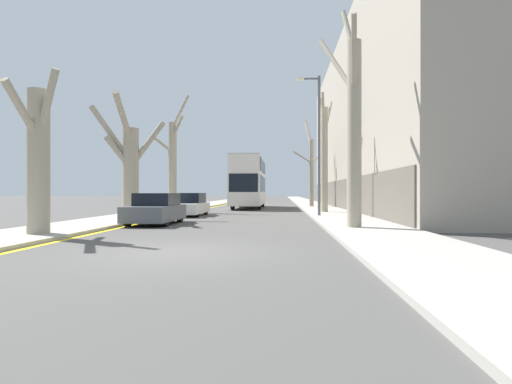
# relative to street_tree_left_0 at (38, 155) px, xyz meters

# --- Properties ---
(ground_plane) EXTENTS (300.00, 300.00, 0.00)m
(ground_plane) POSITION_rel_street_tree_left_0_xyz_m (5.40, -2.97, -2.70)
(ground_plane) COLOR #4C4947
(sidewalk_left) EXTENTS (3.35, 120.00, 0.12)m
(sidewalk_left) POSITION_rel_street_tree_left_0_xyz_m (-0.54, 47.03, -2.64)
(sidewalk_left) COLOR #A39E93
(sidewalk_left) RESTS_ON ground
(sidewalk_right) EXTENTS (3.35, 120.00, 0.12)m
(sidewalk_right) POSITION_rel_street_tree_left_0_xyz_m (11.34, 47.03, -2.64)
(sidewalk_right) COLOR #A39E93
(sidewalk_right) RESTS_ON ground
(building_facade_right) EXTENTS (10.08, 42.88, 14.92)m
(building_facade_right) POSITION_rel_street_tree_left_0_xyz_m (18.01, 23.64, 4.75)
(building_facade_right) COLOR #9E9384
(building_facade_right) RESTS_ON ground
(kerb_line_stripe) EXTENTS (0.24, 120.00, 0.01)m
(kerb_line_stripe) POSITION_rel_street_tree_left_0_xyz_m (1.31, 47.03, -2.69)
(kerb_line_stripe) COLOR yellow
(kerb_line_stripe) RESTS_ON ground
(street_tree_left_0) EXTENTS (2.74, 3.57, 5.40)m
(street_tree_left_0) POSITION_rel_street_tree_left_0_xyz_m (0.00, 0.00, 0.00)
(street_tree_left_0) COLOR gray
(street_tree_left_0) RESTS_ON ground
(street_tree_left_1) EXTENTS (3.81, 3.45, 6.35)m
(street_tree_left_1) POSITION_rel_street_tree_left_0_xyz_m (-0.14, 8.22, 0.21)
(street_tree_left_1) COLOR gray
(street_tree_left_1) RESTS_ON ground
(street_tree_left_2) EXTENTS (2.94, 1.07, 8.54)m
(street_tree_left_2) POSITION_rel_street_tree_left_0_xyz_m (-0.01, 16.22, 0.92)
(street_tree_left_2) COLOR gray
(street_tree_left_2) RESTS_ON ground
(street_tree_right_0) EXTENTS (1.51, 3.87, 8.96)m
(street_tree_right_0) POSITION_rel_street_tree_left_0_xyz_m (10.77, 3.12, 1.40)
(street_tree_right_0) COLOR gray
(street_tree_right_0) RESTS_ON ground
(street_tree_right_1) EXTENTS (1.14, 3.30, 8.40)m
(street_tree_right_1) POSITION_rel_street_tree_left_0_xyz_m (10.93, 15.15, 1.39)
(street_tree_right_1) COLOR gray
(street_tree_right_1) RESTS_ON ground
(street_tree_right_2) EXTENTS (3.49, 2.09, 8.78)m
(street_tree_right_2) POSITION_rel_street_tree_left_0_xyz_m (10.81, 25.79, 1.06)
(street_tree_right_2) COLOR gray
(street_tree_right_2) RESTS_ON ground
(double_decker_bus) EXTENTS (2.59, 10.85, 4.56)m
(double_decker_bus) POSITION_rel_street_tree_left_0_xyz_m (4.99, 23.91, -0.12)
(double_decker_bus) COLOR silver
(double_decker_bus) RESTS_ON ground
(parked_car_0) EXTENTS (1.86, 4.11, 1.43)m
(parked_car_0) POSITION_rel_street_tree_left_0_xyz_m (2.22, 5.39, -2.02)
(parked_car_0) COLOR #4C5156
(parked_car_0) RESTS_ON ground
(parked_car_1) EXTENTS (1.88, 4.49, 1.42)m
(parked_car_1) POSITION_rel_street_tree_left_0_xyz_m (2.22, 11.85, -2.03)
(parked_car_1) COLOR silver
(parked_car_1) RESTS_ON ground
(lamp_post) EXTENTS (1.40, 0.20, 8.25)m
(lamp_post) POSITION_rel_street_tree_left_0_xyz_m (10.07, 10.80, 1.89)
(lamp_post) COLOR #4C4F54
(lamp_post) RESTS_ON ground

